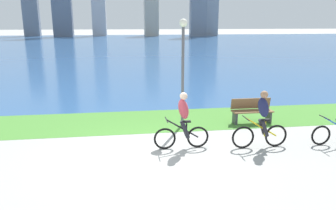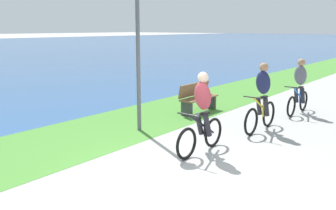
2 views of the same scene
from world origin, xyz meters
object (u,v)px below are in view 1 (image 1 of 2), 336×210
Objects in this scene: cyclist_lead at (183,121)px; lamppost_tall at (183,57)px; cyclist_trailing at (262,120)px; bench_near_path at (252,111)px.

lamppost_tall reaches higher than cyclist_lead.
cyclist_trailing reaches higher than cyclist_lead.
lamppost_tall is at bearing 179.71° from bench_near_path.
bench_near_path is 0.40× the size of lamppost_tall.
cyclist_trailing is at bearing -6.50° from cyclist_lead.
cyclist_trailing is 3.47m from lamppost_tall.
cyclist_trailing reaches higher than bench_near_path.
cyclist_trailing is at bearing -106.00° from bench_near_path.
bench_near_path is (0.69, 2.40, -0.39)m from cyclist_trailing.
cyclist_lead is at bearing 173.50° from cyclist_trailing.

